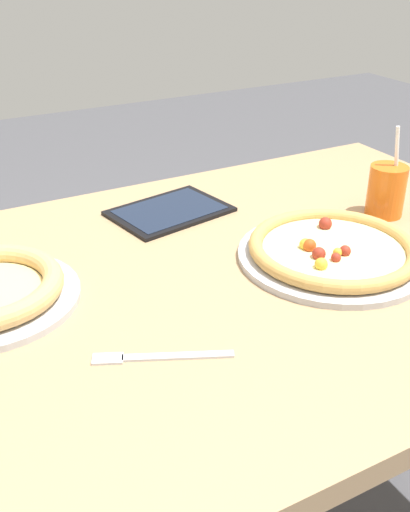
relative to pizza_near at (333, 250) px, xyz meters
The scene contains 5 objects.
dining_table 0.21m from the pizza_near, 162.24° to the left, with size 1.36×0.93×0.75m.
pizza_near is the anchor object (origin of this frame).
drink_cup_colored 0.25m from the pizza_near, 25.42° to the left, with size 0.08×0.08×0.19m.
fork 0.43m from the pizza_near, 164.28° to the right, with size 0.19×0.10×0.00m.
tablet 0.37m from the pizza_near, 118.04° to the left, with size 0.27×0.21×0.01m.
Camera 1 is at (-0.51, -0.81, 1.29)m, focal length 42.34 mm.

